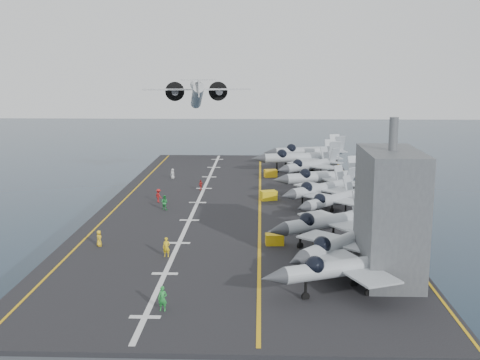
{
  "coord_description": "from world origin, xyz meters",
  "views": [
    {
      "loc": [
        3.06,
        -84.27,
        30.08
      ],
      "look_at": [
        0.0,
        4.0,
        13.0
      ],
      "focal_mm": 45.0,
      "sensor_mm": 36.0,
      "label": 1
    }
  ],
  "objects_px": {
    "tow_cart_a": "(275,239)",
    "transport_plane": "(197,96)",
    "fighter_jet_0": "(347,266)",
    "island_superstructure": "(390,199)"
  },
  "relations": [
    {
      "from": "fighter_jet_0",
      "to": "transport_plane",
      "type": "distance_m",
      "value": 89.68
    },
    {
      "from": "transport_plane",
      "to": "fighter_jet_0",
      "type": "bearing_deg",
      "value": -75.71
    },
    {
      "from": "tow_cart_a",
      "to": "island_superstructure",
      "type": "bearing_deg",
      "value": -43.65
    },
    {
      "from": "island_superstructure",
      "to": "transport_plane",
      "type": "relative_size",
      "value": 0.57
    },
    {
      "from": "fighter_jet_0",
      "to": "tow_cart_a",
      "type": "xyz_separation_m",
      "value": [
        -5.96,
        14.1,
        -1.89
      ]
    },
    {
      "from": "transport_plane",
      "to": "tow_cart_a",
      "type": "bearing_deg",
      "value": -77.48
    },
    {
      "from": "tow_cart_a",
      "to": "transport_plane",
      "type": "relative_size",
      "value": 0.08
    },
    {
      "from": "fighter_jet_0",
      "to": "transport_plane",
      "type": "relative_size",
      "value": 0.64
    },
    {
      "from": "fighter_jet_0",
      "to": "tow_cart_a",
      "type": "height_order",
      "value": "fighter_jet_0"
    },
    {
      "from": "tow_cart_a",
      "to": "transport_plane",
      "type": "xyz_separation_m",
      "value": [
        -16.04,
        72.24,
        12.01
      ]
    }
  ]
}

